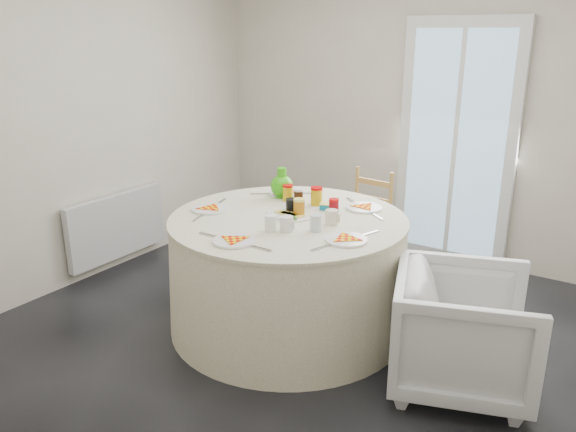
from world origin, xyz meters
The scene contains 14 objects.
floor centered at (0.00, 0.00, 0.00)m, with size 4.00×4.00×0.00m, color black.
wall_back centered at (0.00, 2.00, 1.30)m, with size 4.00×0.02×2.60m, color #BCB5A3.
wall_left centered at (-2.00, 0.00, 1.30)m, with size 0.02×4.00×2.60m, color #BCB5A3.
glass_door centered at (0.40, 1.95, 1.05)m, with size 1.00×0.08×2.10m, color silver.
radiator centered at (-1.94, 0.20, 0.38)m, with size 0.07×1.00×0.55m, color silver.
table centered at (-0.16, 0.17, 0.38)m, with size 1.65×1.65×0.84m, color #F4EFC6.
wooden_chair centered at (-0.14, 1.29, 0.47)m, with size 0.39×0.37×0.88m, color #AD8C40, non-canonical shape.
armchair centered at (1.08, 0.09, 0.39)m, with size 0.75×0.70×0.77m, color silver.
place_settings centered at (-0.16, 0.17, 0.77)m, with size 1.39×1.39×0.03m, color white, non-canonical shape.
jar_cluster centered at (-0.16, 0.44, 0.82)m, with size 0.50×0.25×0.15m, color #A45510, non-canonical shape.
butter_tub centered at (-0.01, 0.47, 0.79)m, with size 0.11×0.08×0.05m, color #0A7DA8.
green_pitcher centered at (-0.46, 0.55, 0.87)m, with size 0.17×0.17×0.22m, color #32AB0E, non-canonical shape.
cheese_platter centered at (-0.16, 0.17, 0.77)m, with size 0.29×0.18×0.04m, color white, non-canonical shape.
mugs_glasses centered at (-0.01, 0.15, 0.81)m, with size 0.63×0.63×0.12m, color #9E9E9E, non-canonical shape.
Camera 1 is at (1.80, -2.81, 1.97)m, focal length 35.00 mm.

